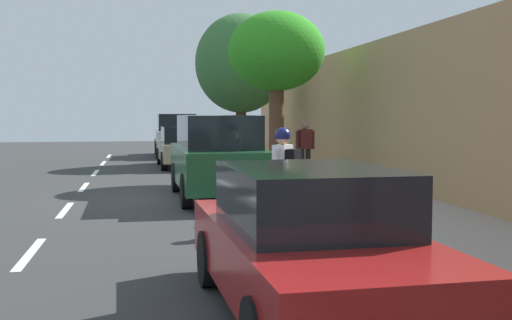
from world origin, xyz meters
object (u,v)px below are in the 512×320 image
object	(u,v)px
parked_suv_green_second	(217,156)
street_tree_far_end	(241,64)
parked_sedan_tan_mid	(183,147)
parked_suv_white_far	(176,134)
parked_sedan_red_nearest	(309,244)
cyclist_with_backpack	(284,167)
pedestrian_on_phone	(305,145)
bicycle_at_curb	(267,205)
street_tree_mid_block	(276,53)
fire_hydrant	(276,176)

from	to	relation	value
parked_suv_green_second	street_tree_far_end	bearing A→B (deg)	78.37
parked_sedan_tan_mid	parked_suv_white_far	bearing A→B (deg)	89.75
parked_sedan_red_nearest	street_tree_far_end	bearing A→B (deg)	83.37
parked_sedan_tan_mid	cyclist_with_backpack	world-z (taller)	cyclist_with_backpack
street_tree_far_end	pedestrian_on_phone	world-z (taller)	street_tree_far_end
parked_suv_white_far	bicycle_at_curb	xyz separation A→B (m)	(0.72, -18.86, -0.65)
parked_suv_green_second	street_tree_far_end	size ratio (longest dim) A/B	0.80
parked_sedan_red_nearest	pedestrian_on_phone	xyz separation A→B (m)	(3.18, 12.59, 0.31)
parked_sedan_tan_mid	parked_sedan_red_nearest	bearing A→B (deg)	-89.46
parked_sedan_tan_mid	bicycle_at_curb	distance (m)	12.83
parked_sedan_red_nearest	street_tree_mid_block	world-z (taller)	street_tree_mid_block
street_tree_far_end	fire_hydrant	size ratio (longest dim) A/B	7.06
cyclist_with_backpack	street_tree_far_end	bearing A→B (deg)	84.29
cyclist_with_backpack	fire_hydrant	distance (m)	4.00
cyclist_with_backpack	parked_sedan_tan_mid	bearing A→B (deg)	94.15
parked_suv_green_second	parked_suv_white_far	size ratio (longest dim) A/B	1.01
parked_suv_white_far	cyclist_with_backpack	world-z (taller)	parked_suv_white_far
street_tree_mid_block	fire_hydrant	bearing A→B (deg)	-101.70
pedestrian_on_phone	bicycle_at_curb	bearing A→B (deg)	-109.45
parked_sedan_red_nearest	pedestrian_on_phone	bearing A→B (deg)	75.84
parked_suv_green_second	street_tree_mid_block	world-z (taller)	street_tree_mid_block
parked_suv_white_far	pedestrian_on_phone	world-z (taller)	parked_suv_white_far
bicycle_at_curb	pedestrian_on_phone	distance (m)	7.85
fire_hydrant	pedestrian_on_phone	bearing A→B (deg)	66.55
street_tree_far_end	parked_sedan_tan_mid	bearing A→B (deg)	-147.05
parked_sedan_tan_mid	fire_hydrant	distance (m)	9.52
parked_sedan_red_nearest	bicycle_at_curb	bearing A→B (deg)	83.71
street_tree_far_end	cyclist_with_backpack	bearing A→B (deg)	-95.71
bicycle_at_curb	street_tree_far_end	world-z (taller)	street_tree_far_end
street_tree_far_end	pedestrian_on_phone	size ratio (longest dim) A/B	3.56
parked_suv_white_far	street_tree_far_end	distance (m)	5.90
parked_suv_white_far	street_tree_mid_block	size ratio (longest dim) A/B	0.95
parked_sedan_red_nearest	cyclist_with_backpack	distance (m)	4.84
parked_sedan_red_nearest	parked_sedan_tan_mid	xyz separation A→B (m)	(-0.17, 18.03, 0.00)
parked_suv_green_second	parked_suv_white_far	bearing A→B (deg)	90.92
bicycle_at_curb	pedestrian_on_phone	xyz separation A→B (m)	(2.60, 7.37, 0.69)
parked_suv_green_second	cyclist_with_backpack	xyz separation A→B (m)	(0.70, -4.25, 0.08)
parked_sedan_red_nearest	parked_suv_green_second	xyz separation A→B (m)	(0.10, 9.01, 0.27)
parked_sedan_red_nearest	parked_suv_green_second	world-z (taller)	parked_suv_green_second
parked_suv_green_second	pedestrian_on_phone	distance (m)	4.72
parked_sedan_tan_mid	cyclist_with_backpack	distance (m)	13.31
pedestrian_on_phone	parked_suv_white_far	bearing A→B (deg)	106.13
parked_suv_white_far	bicycle_at_curb	distance (m)	18.89
parked_sedan_tan_mid	fire_hydrant	bearing A→B (deg)	-80.07
parked_sedan_red_nearest	parked_suv_white_far	size ratio (longest dim) A/B	0.95
cyclist_with_backpack	pedestrian_on_phone	distance (m)	8.19
street_tree_mid_block	pedestrian_on_phone	distance (m)	2.89
parked_sedan_tan_mid	street_tree_far_end	size ratio (longest dim) A/B	0.75
cyclist_with_backpack	pedestrian_on_phone	bearing A→B (deg)	73.07
parked_sedan_red_nearest	cyclist_with_backpack	world-z (taller)	cyclist_with_backpack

